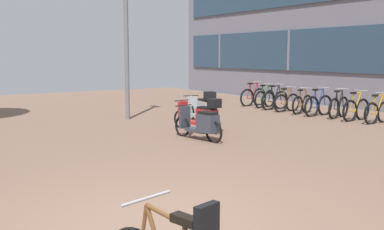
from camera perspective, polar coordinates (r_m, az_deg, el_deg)
ground at (r=6.49m, az=7.11°, el=-11.25°), size 21.00×40.00×0.13m
bicycle_rack_00 at (r=14.70m, az=22.78°, el=0.33°), size 1.35×0.48×0.97m
bicycle_rack_01 at (r=15.04m, az=20.35°, el=0.65°), size 1.40×0.48×1.00m
bicycle_rack_02 at (r=15.51m, az=18.34°, el=0.94°), size 1.39×0.48×1.01m
bicycle_rack_03 at (r=15.82m, az=15.94°, el=1.18°), size 1.44×0.48×1.02m
bicycle_rack_04 at (r=16.29m, az=14.00°, el=1.35°), size 1.32×0.47×0.95m
bicycle_rack_05 at (r=16.74m, az=12.09°, el=1.58°), size 1.29×0.48×0.96m
bicycle_rack_06 at (r=17.30m, az=10.59°, el=1.88°), size 1.40×0.48×1.02m
bicycle_rack_07 at (r=17.91m, az=9.34°, el=2.08°), size 1.33×0.47×0.99m
bicycle_rack_08 at (r=18.45m, az=7.88°, el=2.31°), size 1.44×0.48×1.03m
scooter_near at (r=10.87m, az=1.19°, el=-1.18°), size 0.57×1.71×0.84m
scooter_mid at (r=12.05m, az=1.26°, el=-0.10°), size 0.64×1.82×0.97m
scooter_far at (r=13.34m, az=1.39°, el=0.80°), size 0.63×1.86×1.05m
lamp_post at (r=14.50m, az=-8.47°, el=11.27°), size 0.20×0.52×5.36m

